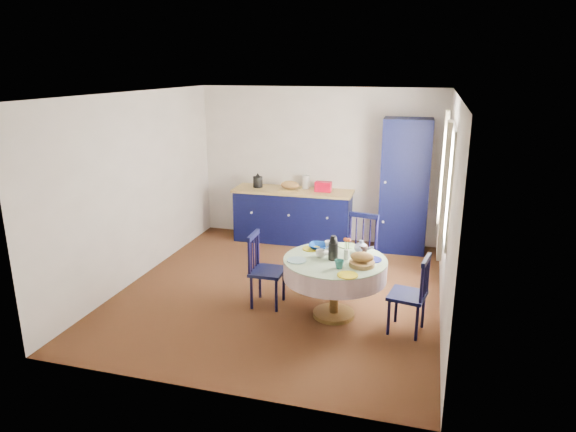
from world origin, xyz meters
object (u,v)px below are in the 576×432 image
Objects in this scene: kitchen_counter at (293,215)px; mug_d at (329,245)px; cobalt_bowl at (319,246)px; mug_a at (320,254)px; mug_c at (362,249)px; pantry_cabinet at (405,186)px; chair_far at (359,252)px; dining_table at (336,269)px; mug_b at (339,264)px; chair_left at (264,269)px; chair_right at (411,294)px.

kitchen_counter reaches higher than mug_d.
mug_a is at bearing -74.13° from cobalt_bowl.
cobalt_bowl is at bearing -168.08° from mug_d.
mug_c is at bearing 30.26° from mug_a.
pantry_cabinet reaches higher than chair_far.
dining_table is at bearing -1.52° from mug_a.
mug_a is 0.38m from mug_b.
mug_c is at bearing -81.60° from chair_left.
kitchen_counter is 1.86m from pantry_cabinet.
pantry_cabinet is 2.91m from chair_left.
kitchen_counter is 3.32m from chair_right.
chair_left is at bearing 174.15° from mug_a.
mug_a is 0.46× the size of cobalt_bowl.
mug_a is at bearing -96.64° from chair_left.
mug_a is (-1.04, 0.15, 0.30)m from chair_right.
kitchen_counter is 2.75m from dining_table.
mug_c is at bearing -114.03° from chair_right.
chair_right is at bearing -8.22° from mug_a.
chair_left is 8.49× the size of mug_d.
kitchen_counter is at bearing 179.34° from pantry_cabinet.
pantry_cabinet is 1.76× the size of dining_table.
dining_table is 1.30× the size of chair_left.
chair_left is at bearing -87.11° from chair_right.
chair_left reaches higher than mug_c.
dining_table is 0.88m from chair_right.
mug_d reaches higher than mug_b.
mug_c is (1.14, 0.18, 0.30)m from chair_left.
pantry_cabinet reaches higher than cobalt_bowl.
mug_d reaches higher than mug_a.
mug_b is at bearing -102.26° from pantry_cabinet.
mug_d reaches higher than cobalt_bowl.
kitchen_counter is 2.40m from cobalt_bowl.
mug_a reaches higher than cobalt_bowl.
chair_far is at bearing -134.62° from chair_right.
chair_right reaches higher than mug_d.
mug_d is at bearing -65.91° from kitchen_counter.
mug_b is 0.56m from mug_c.
mug_c reaches higher than cobalt_bowl.
mug_d is (-0.23, 0.57, 0.00)m from mug_b.
kitchen_counter is 2.21× the size of chair_right.
mug_c is (-0.33, -2.26, -0.27)m from pantry_cabinet.
chair_far is 1.11× the size of chair_right.
mug_b is (-0.51, -2.79, -0.28)m from pantry_cabinet.
chair_left is 1.02× the size of chair_right.
cobalt_bowl is at bearing -100.61° from chair_right.
dining_table is 0.37m from mug_d.
chair_far reaches higher than chair_right.
dining_table reaches higher than chair_far.
chair_left is (0.30, -2.40, 0.01)m from kitchen_counter.
mug_a is at bearing -69.43° from kitchen_counter.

